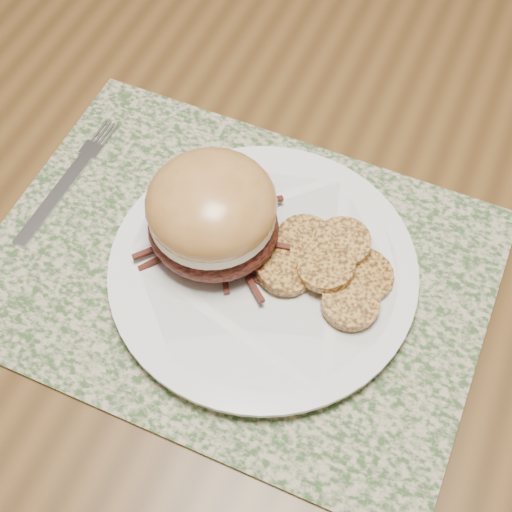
{
  "coord_description": "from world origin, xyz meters",
  "views": [
    {
      "loc": [
        0.2,
        -0.48,
        1.31
      ],
      "look_at": [
        0.08,
        -0.18,
        0.79
      ],
      "focal_mm": 50.0,
      "sensor_mm": 36.0,
      "label": 1
    }
  ],
  "objects": [
    {
      "name": "ground",
      "position": [
        0.0,
        0.0,
        0.0
      ],
      "size": [
        3.5,
        3.5,
        0.0
      ],
      "primitive_type": "plane",
      "color": "brown",
      "rests_on": "ground"
    },
    {
      "name": "fork",
      "position": [
        -0.14,
        -0.16,
        0.76
      ],
      "size": [
        0.02,
        0.17,
        0.0
      ],
      "rotation": [
        0.0,
        0.0,
        -0.03
      ],
      "color": "#B4B4BB",
      "rests_on": "placemat"
    },
    {
      "name": "placemat",
      "position": [
        0.05,
        -0.18,
        0.75
      ],
      "size": [
        0.45,
        0.33,
        0.0
      ],
      "primitive_type": "cube",
      "color": "#344F28",
      "rests_on": "dining_table"
    },
    {
      "name": "roasted_potatoes",
      "position": [
        0.13,
        -0.16,
        0.78
      ],
      "size": [
        0.13,
        0.12,
        0.03
      ],
      "color": "#C28739",
      "rests_on": "dinner_plate"
    },
    {
      "name": "dining_table",
      "position": [
        0.0,
        0.0,
        0.67
      ],
      "size": [
        1.5,
        0.9,
        0.75
      ],
      "color": "brown",
      "rests_on": "ground"
    },
    {
      "name": "dinner_plate",
      "position": [
        0.08,
        -0.18,
        0.76
      ],
      "size": [
        0.26,
        0.26,
        0.02
      ],
      "primitive_type": "cylinder",
      "color": "white",
      "rests_on": "placemat"
    },
    {
      "name": "pork_sandwich",
      "position": [
        0.03,
        -0.17,
        0.81
      ],
      "size": [
        0.13,
        0.13,
        0.09
      ],
      "rotation": [
        0.0,
        0.0,
        0.15
      ],
      "color": "black",
      "rests_on": "dinner_plate"
    }
  ]
}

